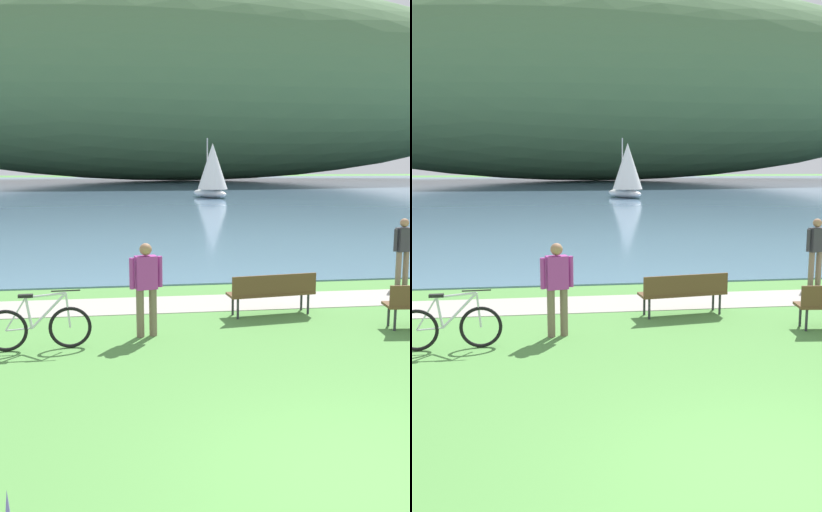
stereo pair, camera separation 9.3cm
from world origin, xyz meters
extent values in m
plane|color=#518E42|center=(0.00, 0.00, 0.00)|extent=(200.00, 200.00, 0.00)
cube|color=#5B7F9E|center=(0.00, 49.39, 0.02)|extent=(180.00, 80.00, 0.04)
ellipsoid|color=#4C7047|center=(5.13, 74.64, 12.68)|extent=(98.24, 28.00, 25.27)
cube|color=#A39E93|center=(0.00, 7.47, 0.01)|extent=(60.00, 1.50, 0.01)
cube|color=brown|center=(0.54, 6.37, 0.45)|extent=(1.85, 0.70, 0.05)
cube|color=brown|center=(0.57, 6.16, 0.68)|extent=(1.79, 0.27, 0.40)
cylinder|color=#2D2D33|center=(-0.24, 6.44, 0.23)|extent=(0.05, 0.05, 0.45)
cylinder|color=#2D2D33|center=(1.28, 6.63, 0.23)|extent=(0.05, 0.05, 0.45)
cylinder|color=#2D2D33|center=(-0.19, 6.11, 0.23)|extent=(0.05, 0.05, 0.45)
cylinder|color=#2D2D33|center=(1.32, 6.30, 0.23)|extent=(0.05, 0.05, 0.45)
cylinder|color=#2D2D33|center=(2.60, 5.25, 0.23)|extent=(0.05, 0.05, 0.45)
cylinder|color=#2D2D33|center=(2.57, 4.91, 0.23)|extent=(0.05, 0.05, 0.45)
torus|color=black|center=(-3.37, 4.71, 0.36)|extent=(0.72, 0.10, 0.72)
torus|color=black|center=(-4.41, 4.65, 0.36)|extent=(0.72, 0.10, 0.72)
cylinder|color=silver|center=(-3.70, 4.69, 0.67)|extent=(0.61, 0.08, 0.61)
cylinder|color=silver|center=(-3.74, 4.69, 0.94)|extent=(0.66, 0.08, 0.09)
cylinder|color=silver|center=(-4.03, 4.68, 0.65)|extent=(0.13, 0.05, 0.54)
cylinder|color=silver|center=(-4.20, 4.67, 0.37)|extent=(0.43, 0.05, 0.05)
cylinder|color=silver|center=(-4.24, 4.66, 0.64)|extent=(0.37, 0.05, 0.56)
cylinder|color=silver|center=(-3.39, 4.71, 0.66)|extent=(0.09, 0.04, 0.60)
cube|color=black|center=(-4.07, 4.67, 0.94)|extent=(0.25, 0.11, 0.05)
cylinder|color=black|center=(-3.42, 4.71, 1.00)|extent=(0.48, 0.05, 0.02)
cylinder|color=#72604C|center=(4.38, 8.57, 0.44)|extent=(0.14, 0.14, 0.88)
cylinder|color=#72604C|center=(4.61, 8.64, 0.44)|extent=(0.14, 0.14, 0.88)
cube|color=#2D2D33|center=(4.49, 8.61, 1.18)|extent=(0.43, 0.32, 0.60)
sphere|color=#9E7051|center=(4.49, 8.61, 1.60)|extent=(0.22, 0.22, 0.22)
cylinder|color=#2D2D33|center=(4.24, 8.53, 1.18)|extent=(0.09, 0.09, 0.56)
cylinder|color=#72604C|center=(-2.17, 5.17, 0.44)|extent=(0.14, 0.14, 0.88)
cylinder|color=#72604C|center=(-1.93, 5.23, 0.44)|extent=(0.14, 0.14, 0.88)
cube|color=#9E338C|center=(-2.05, 5.20, 1.18)|extent=(0.42, 0.30, 0.60)
sphere|color=#9E7051|center=(-2.05, 5.20, 1.60)|extent=(0.22, 0.22, 0.22)
cylinder|color=#9E338C|center=(-2.30, 5.14, 1.18)|extent=(0.09, 0.09, 0.56)
cylinder|color=#9E338C|center=(-1.80, 5.26, 1.18)|extent=(0.09, 0.09, 0.56)
ellipsoid|color=white|center=(4.28, 40.83, 0.38)|extent=(2.88, 3.94, 0.68)
cylinder|color=#B2B2B2|center=(4.13, 41.09, 2.68)|extent=(0.10, 0.10, 3.90)
cone|color=white|center=(4.46, 40.51, 2.48)|extent=(3.16, 3.16, 3.51)
camera|label=1|loc=(-2.42, -5.27, 3.23)|focal=41.75mm
camera|label=2|loc=(-2.33, -5.28, 3.23)|focal=41.75mm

